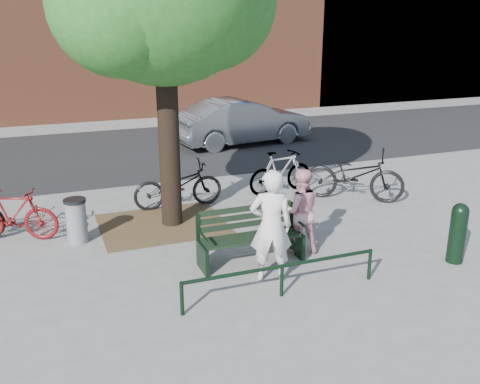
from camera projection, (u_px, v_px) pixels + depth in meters
name	position (u px, v px, depth m)	size (l,w,h in m)	color
ground	(251.00, 262.00, 8.92)	(90.00, 90.00, 0.00)	gray
dirt_pit	(163.00, 224.00, 10.54)	(2.40, 2.00, 0.02)	brown
road	(148.00, 150.00, 16.48)	(40.00, 7.00, 0.01)	black
park_bench	(249.00, 234.00, 8.85)	(1.74, 0.54, 0.97)	black
guard_railing	(282.00, 271.00, 7.73)	(3.06, 0.06, 0.51)	black
person_left	(271.00, 226.00, 8.08)	(0.65, 0.43, 1.78)	silver
person_right	(300.00, 211.00, 9.13)	(0.72, 0.56, 1.49)	pink
bollard	(458.00, 231.00, 8.79)	(0.28, 0.28, 1.03)	black
litter_bin	(76.00, 220.00, 9.62)	(0.40, 0.40, 0.82)	gray
bicycle_b	(13.00, 214.00, 9.69)	(0.46, 1.64, 0.99)	#580C0C
bicycle_c	(178.00, 185.00, 11.37)	(0.67, 1.91, 1.00)	black
bicycle_d	(281.00, 172.00, 12.35)	(0.47, 1.66, 1.00)	gray
bicycle_e	(354.00, 175.00, 11.82)	(0.76, 2.19, 1.15)	black
parked_car	(242.00, 122.00, 17.08)	(1.54, 4.43, 1.46)	slate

